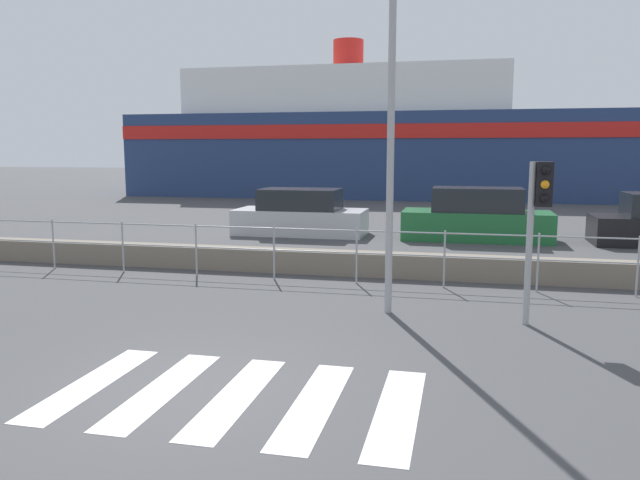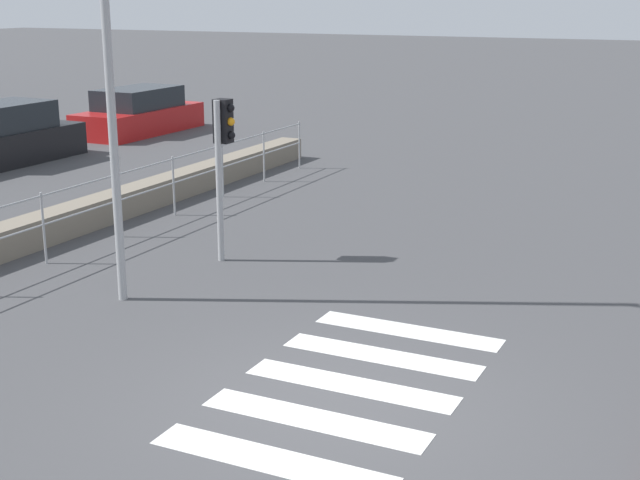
{
  "view_description": "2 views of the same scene",
  "coord_description": "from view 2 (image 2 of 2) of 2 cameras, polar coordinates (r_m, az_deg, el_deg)",
  "views": [
    {
      "loc": [
        2.98,
        -6.26,
        2.73
      ],
      "look_at": [
        1.08,
        2.0,
        1.5
      ],
      "focal_mm": 35.0,
      "sensor_mm": 36.0,
      "label": 1
    },
    {
      "loc": [
        -7.62,
        -3.56,
        4.12
      ],
      "look_at": [
        1.88,
        1.0,
        1.2
      ],
      "focal_mm": 50.0,
      "sensor_mm": 36.0,
      "label": 2
    }
  ],
  "objects": [
    {
      "name": "ground_plane",
      "position": [
        9.36,
        0.55,
        -10.61
      ],
      "size": [
        160.0,
        160.0,
        0.0
      ],
      "primitive_type": "plane",
      "color": "#424244"
    },
    {
      "name": "crosswalk",
      "position": [
        9.84,
        2.0,
        -9.25
      ],
      "size": [
        4.05,
        2.4,
        0.01
      ],
      "color": "silver",
      "rests_on": "ground_plane"
    },
    {
      "name": "traffic_light_far",
      "position": [
        14.0,
        -6.27,
        6.18
      ],
      "size": [
        0.34,
        0.32,
        2.55
      ],
      "color": "#9EA0A3",
      "rests_on": "ground_plane"
    },
    {
      "name": "parked_car_black",
      "position": [
        23.74,
        -19.75,
        6.16
      ],
      "size": [
        4.34,
        1.75,
        1.51
      ],
      "color": "black",
      "rests_on": "ground_plane"
    },
    {
      "name": "parked_car_red",
      "position": [
        27.96,
        -11.51,
        7.92
      ],
      "size": [
        4.45,
        1.8,
        1.37
      ],
      "color": "#B21919",
      "rests_on": "ground_plane"
    }
  ]
}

